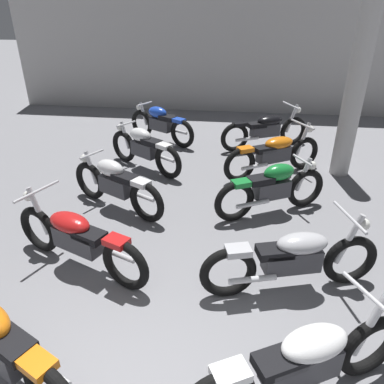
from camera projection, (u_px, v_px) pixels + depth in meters
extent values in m
cube|color=#BCBAB7|center=(221.00, 49.00, 10.74)|extent=(12.52, 0.24, 3.60)
cylinder|color=#BCBAB7|center=(355.00, 93.00, 6.68)|extent=(0.36, 0.36, 3.20)
cube|color=#38383D|center=(2.00, 348.00, 3.19)|extent=(0.62, 0.47, 0.28)
cube|color=black|center=(12.00, 344.00, 2.99)|extent=(0.46, 0.39, 0.10)
cube|color=orange|center=(37.00, 364.00, 2.83)|extent=(0.34, 0.30, 0.08)
cylinder|color=silver|center=(47.00, 369.00, 3.14)|extent=(0.52, 0.31, 0.07)
torus|color=black|center=(39.00, 229.00, 5.01)|extent=(0.66, 0.36, 0.67)
torus|color=black|center=(125.00, 265.00, 4.34)|extent=(0.66, 0.36, 0.67)
cylinder|color=silver|center=(39.00, 211.00, 4.83)|extent=(0.28, 0.17, 0.66)
cube|color=#38383D|center=(78.00, 239.00, 4.63)|extent=(0.70, 0.48, 0.28)
ellipsoid|color=red|center=(70.00, 222.00, 4.57)|extent=(0.68, 0.53, 0.22)
cube|color=black|center=(89.00, 235.00, 4.47)|extent=(0.46, 0.38, 0.10)
cube|color=red|center=(116.00, 241.00, 4.25)|extent=(0.34, 0.29, 0.08)
cylinder|color=silver|center=(37.00, 191.00, 4.66)|extent=(0.30, 0.64, 0.04)
sphere|color=white|center=(28.00, 196.00, 4.81)|extent=(0.14, 0.14, 0.14)
cylinder|color=silver|center=(116.00, 254.00, 4.56)|extent=(0.53, 0.28, 0.07)
torus|color=black|center=(90.00, 181.00, 6.35)|extent=(0.64, 0.41, 0.67)
torus|color=black|center=(147.00, 202.00, 5.68)|extent=(0.64, 0.41, 0.67)
cylinder|color=silver|center=(91.00, 168.00, 6.19)|extent=(0.25, 0.18, 0.56)
cube|color=#38383D|center=(116.00, 185.00, 5.97)|extent=(0.62, 0.48, 0.28)
ellipsoid|color=white|center=(110.00, 168.00, 5.89)|extent=(0.59, 0.49, 0.26)
cube|color=black|center=(125.00, 178.00, 5.76)|extent=(0.47, 0.40, 0.10)
cube|color=white|center=(141.00, 183.00, 5.59)|extent=(0.34, 0.31, 0.08)
cylinder|color=silver|center=(92.00, 154.00, 6.03)|extent=(0.26, 0.44, 0.04)
sphere|color=white|center=(85.00, 158.00, 6.19)|extent=(0.14, 0.14, 0.14)
cylinder|color=silver|center=(141.00, 196.00, 5.91)|extent=(0.52, 0.32, 0.07)
torus|color=black|center=(124.00, 146.00, 7.82)|extent=(0.62, 0.46, 0.67)
torus|color=black|center=(168.00, 162.00, 7.07)|extent=(0.62, 0.46, 0.67)
cylinder|color=silver|center=(125.00, 135.00, 7.65)|extent=(0.24, 0.19, 0.56)
cube|color=#38383D|center=(145.00, 149.00, 7.40)|extent=(0.61, 0.51, 0.28)
ellipsoid|color=white|center=(140.00, 135.00, 7.32)|extent=(0.59, 0.52, 0.26)
cube|color=black|center=(152.00, 142.00, 7.18)|extent=(0.47, 0.42, 0.10)
cube|color=white|center=(164.00, 146.00, 6.99)|extent=(0.34, 0.32, 0.08)
cylinder|color=silver|center=(126.00, 124.00, 7.49)|extent=(0.29, 0.42, 0.04)
sphere|color=white|center=(120.00, 127.00, 7.67)|extent=(0.14, 0.14, 0.14)
cylinder|color=silver|center=(164.00, 158.00, 7.31)|extent=(0.50, 0.36, 0.07)
torus|color=black|center=(142.00, 123.00, 9.24)|extent=(0.63, 0.43, 0.67)
torus|color=black|center=(182.00, 134.00, 8.54)|extent=(0.63, 0.43, 0.67)
cylinder|color=silver|center=(144.00, 114.00, 9.08)|extent=(0.24, 0.18, 0.56)
cube|color=#38383D|center=(161.00, 124.00, 8.84)|extent=(0.62, 0.50, 0.28)
ellipsoid|color=blue|center=(157.00, 112.00, 8.77)|extent=(0.59, 0.50, 0.26)
cube|color=black|center=(168.00, 118.00, 8.63)|extent=(0.47, 0.41, 0.10)
cube|color=blue|center=(179.00, 120.00, 8.45)|extent=(0.34, 0.31, 0.08)
cylinder|color=silver|center=(145.00, 104.00, 8.92)|extent=(0.27, 0.43, 0.04)
sphere|color=white|center=(139.00, 107.00, 9.09)|extent=(0.14, 0.14, 0.14)
cylinder|color=silver|center=(178.00, 131.00, 8.77)|extent=(0.51, 0.34, 0.07)
torus|color=black|center=(369.00, 346.00, 3.33)|extent=(0.64, 0.41, 0.67)
cylinder|color=silver|center=(370.00, 324.00, 3.16)|extent=(0.27, 0.19, 0.66)
cube|color=#38383D|center=(300.00, 365.00, 3.05)|extent=(0.70, 0.52, 0.28)
ellipsoid|color=white|center=(315.00, 343.00, 2.98)|extent=(0.68, 0.56, 0.22)
cube|color=black|center=(279.00, 361.00, 2.91)|extent=(0.47, 0.40, 0.10)
cube|color=white|center=(230.00, 374.00, 2.75)|extent=(0.34, 0.31, 0.08)
cylinder|color=silver|center=(373.00, 299.00, 2.99)|extent=(0.35, 0.62, 0.04)
torus|color=black|center=(350.00, 260.00, 4.42)|extent=(0.67, 0.29, 0.67)
torus|color=black|center=(228.00, 273.00, 4.22)|extent=(0.67, 0.29, 0.67)
cylinder|color=silver|center=(349.00, 239.00, 4.27)|extent=(0.28, 0.14, 0.66)
cube|color=#38383D|center=(292.00, 259.00, 4.27)|extent=(0.70, 0.42, 0.28)
ellipsoid|color=#B7B7BC|center=(302.00, 243.00, 4.19)|extent=(0.67, 0.48, 0.22)
cube|color=black|center=(275.00, 251.00, 4.18)|extent=(0.45, 0.34, 0.10)
cube|color=#B7B7BC|center=(238.00, 251.00, 4.09)|extent=(0.32, 0.27, 0.08)
cylinder|color=silver|center=(349.00, 217.00, 4.12)|extent=(0.22, 0.66, 0.04)
sphere|color=white|center=(364.00, 224.00, 4.20)|extent=(0.14, 0.14, 0.14)
cylinder|color=silver|center=(252.00, 279.00, 4.15)|extent=(0.55, 0.22, 0.07)
torus|color=black|center=(305.00, 188.00, 6.10)|extent=(0.64, 0.41, 0.67)
torus|color=black|center=(234.00, 202.00, 5.69)|extent=(0.64, 0.41, 0.67)
cylinder|color=silver|center=(303.00, 175.00, 5.95)|extent=(0.25, 0.18, 0.56)
cube|color=#38383D|center=(272.00, 189.00, 5.85)|extent=(0.62, 0.48, 0.28)
ellipsoid|color=#197F33|center=(279.00, 172.00, 5.75)|extent=(0.59, 0.49, 0.26)
cube|color=black|center=(261.00, 180.00, 5.69)|extent=(0.47, 0.40, 0.10)
cube|color=#197F33|center=(241.00, 183.00, 5.58)|extent=(0.34, 0.31, 0.08)
cylinder|color=silver|center=(302.00, 160.00, 5.81)|extent=(0.26, 0.44, 0.04)
sphere|color=white|center=(312.00, 165.00, 5.93)|extent=(0.14, 0.14, 0.14)
cylinder|color=silver|center=(253.00, 204.00, 5.67)|extent=(0.52, 0.32, 0.07)
torus|color=black|center=(304.00, 153.00, 7.47)|extent=(0.63, 0.44, 0.67)
torus|color=black|center=(240.00, 165.00, 6.94)|extent=(0.63, 0.44, 0.67)
cylinder|color=silver|center=(303.00, 139.00, 7.30)|extent=(0.27, 0.20, 0.66)
cube|color=#38383D|center=(273.00, 154.00, 7.16)|extent=(0.69, 0.55, 0.28)
ellipsoid|color=orange|center=(279.00, 143.00, 7.09)|extent=(0.68, 0.59, 0.22)
cube|color=black|center=(265.00, 149.00, 7.02)|extent=(0.47, 0.41, 0.10)
cube|color=orange|center=(245.00, 149.00, 6.83)|extent=(0.34, 0.32, 0.08)
cylinder|color=silver|center=(303.00, 124.00, 7.14)|extent=(0.38, 0.60, 0.04)
sphere|color=white|center=(310.00, 129.00, 7.26)|extent=(0.14, 0.14, 0.14)
cylinder|color=silver|center=(255.00, 166.00, 6.93)|extent=(0.51, 0.35, 0.07)
torus|color=black|center=(293.00, 131.00, 8.72)|extent=(0.65, 0.39, 0.67)
torus|color=black|center=(235.00, 138.00, 8.31)|extent=(0.65, 0.39, 0.67)
cylinder|color=silver|center=(292.00, 118.00, 8.55)|extent=(0.28, 0.18, 0.66)
cube|color=#38383D|center=(265.00, 130.00, 8.47)|extent=(0.70, 0.50, 0.28)
ellipsoid|color=black|center=(270.00, 120.00, 8.39)|extent=(0.68, 0.55, 0.22)
cube|color=black|center=(257.00, 125.00, 8.34)|extent=(0.46, 0.39, 0.10)
cube|color=black|center=(239.00, 124.00, 8.20)|extent=(0.34, 0.30, 0.08)
cylinder|color=silver|center=(291.00, 105.00, 8.39)|extent=(0.32, 0.63, 0.04)
sphere|color=white|center=(298.00, 110.00, 8.50)|extent=(0.14, 0.14, 0.14)
cylinder|color=silver|center=(247.00, 139.00, 8.28)|extent=(0.53, 0.30, 0.07)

